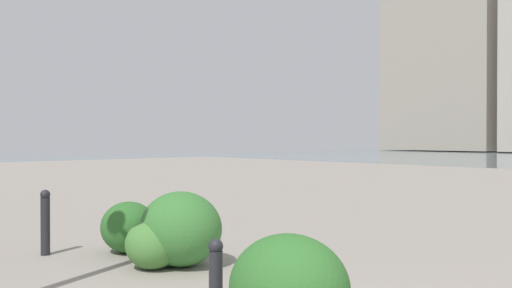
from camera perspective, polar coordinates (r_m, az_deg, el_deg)
name	(u,v)px	position (r m, az deg, el deg)	size (l,w,h in m)	color
building_highrise	(451,73)	(78.83, 19.09, 6.78)	(14.80, 11.04, 22.19)	#9E9384
bollard_near	(216,276)	(5.00, -4.09, -13.19)	(0.13, 0.13, 0.68)	#232328
bollard_mid	(45,221)	(8.02, -20.52, -7.31)	(0.13, 0.13, 0.87)	#232328
shrub_low	(181,229)	(6.94, -7.63, -8.49)	(1.06, 0.96, 0.90)	#387533
shrub_round	(152,244)	(6.87, -10.44, -9.94)	(0.69, 0.62, 0.58)	#477F38
shrub_wide	(289,288)	(4.41, 3.34, -14.35)	(0.97, 0.87, 0.82)	#2D6628
shrub_tall	(129,227)	(7.87, -12.73, -8.20)	(0.81, 0.73, 0.69)	#2D6628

